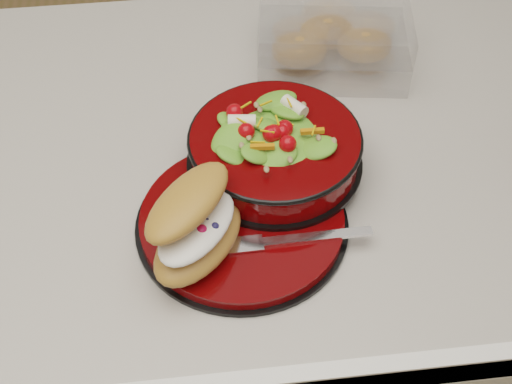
{
  "coord_description": "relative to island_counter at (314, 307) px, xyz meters",
  "views": [
    {
      "loc": [
        -0.19,
        -0.71,
        1.6
      ],
      "look_at": [
        -0.13,
        -0.13,
        0.94
      ],
      "focal_mm": 50.0,
      "sensor_mm": 36.0,
      "label": 1
    }
  ],
  "objects": [
    {
      "name": "salad_bowl",
      "position": [
        -0.09,
        -0.07,
        0.5
      ],
      "size": [
        0.23,
        0.23,
        0.1
      ],
      "rotation": [
        0.0,
        0.0,
        -0.02
      ],
      "color": "black",
      "rests_on": "dinner_plate"
    },
    {
      "name": "island_counter",
      "position": [
        0.0,
        0.0,
        0.0
      ],
      "size": [
        1.24,
        0.74,
        0.9
      ],
      "color": "silver",
      "rests_on": "ground"
    },
    {
      "name": "dinner_plate",
      "position": [
        -0.14,
        -0.15,
        0.46
      ],
      "size": [
        0.27,
        0.27,
        0.02
      ],
      "rotation": [
        0.0,
        0.0,
        0.36
      ],
      "color": "black",
      "rests_on": "island_counter"
    },
    {
      "name": "croissant",
      "position": [
        -0.2,
        -0.19,
        0.51
      ],
      "size": [
        0.15,
        0.18,
        0.09
      ],
      "rotation": [
        0.0,
        0.0,
        0.93
      ],
      "color": "#BC8239",
      "rests_on": "dinner_plate"
    },
    {
      "name": "pastry_box",
      "position": [
        0.03,
        0.16,
        0.49
      ],
      "size": [
        0.25,
        0.19,
        0.09
      ],
      "rotation": [
        0.0,
        0.0,
        -0.15
      ],
      "color": "white",
      "rests_on": "island_counter"
    },
    {
      "name": "fork",
      "position": [
        -0.09,
        -0.2,
        0.47
      ],
      "size": [
        0.18,
        0.02,
        0.0
      ],
      "rotation": [
        0.0,
        0.0,
        1.59
      ],
      "color": "silver",
      "rests_on": "dinner_plate"
    }
  ]
}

